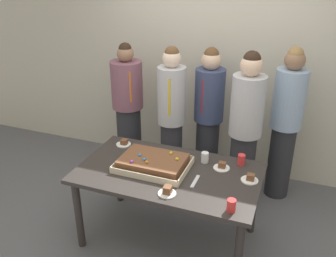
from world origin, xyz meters
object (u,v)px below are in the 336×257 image
(plated_slice_far_left, at_px, (222,167))
(drink_cup_nearest, at_px, (241,160))
(person_far_right_suit, at_px, (208,116))
(person_striped_tie_right, at_px, (245,130))
(drink_cup_middle, at_px, (231,205))
(plated_slice_near_right, at_px, (250,179))
(plated_slice_near_left, at_px, (167,191))
(person_serving_front, at_px, (128,110))
(person_green_shirt_behind, at_px, (286,123))
(person_left_edge_reaching, at_px, (172,118))
(cake_server_utensil, at_px, (195,181))
(drink_cup_far_end, at_px, (205,157))
(plated_slice_far_right, at_px, (124,143))
(party_table, at_px, (168,180))
(sheet_cake, at_px, (153,163))

(plated_slice_far_left, bearing_deg, drink_cup_nearest, 41.81)
(drink_cup_nearest, bearing_deg, person_far_right_suit, 123.58)
(plated_slice_far_left, distance_m, person_striped_tie_right, 0.61)
(drink_cup_middle, bearing_deg, plated_slice_far_left, 109.80)
(plated_slice_near_right, relative_size, drink_cup_middle, 1.50)
(plated_slice_near_left, xyz_separation_m, person_striped_tie_right, (0.42, 1.15, 0.11))
(plated_slice_near_left, relative_size, person_serving_front, 0.09)
(plated_slice_near_left, xyz_separation_m, person_green_shirt_behind, (0.79, 1.50, 0.11))
(person_green_shirt_behind, xyz_separation_m, person_left_edge_reaching, (-1.20, -0.31, -0.01))
(drink_cup_middle, height_order, cake_server_utensil, drink_cup_middle)
(drink_cup_nearest, xyz_separation_m, person_left_edge_reaching, (-0.88, 0.50, 0.08))
(plated_slice_near_right, xyz_separation_m, drink_cup_far_end, (-0.45, 0.17, 0.03))
(plated_slice_near_left, relative_size, person_far_right_suit, 0.09)
(drink_cup_middle, bearing_deg, plated_slice_near_right, 82.09)
(plated_slice_near_left, relative_size, drink_cup_middle, 1.50)
(plated_slice_far_right, height_order, drink_cup_nearest, drink_cup_nearest)
(party_table, bearing_deg, person_far_right_suit, 87.37)
(sheet_cake, height_order, person_far_right_suit, person_far_right_suit)
(person_striped_tie_right, distance_m, person_left_edge_reaching, 0.83)
(plated_slice_far_right, height_order, cake_server_utensil, plated_slice_far_right)
(person_far_right_suit, bearing_deg, person_striped_tie_right, 64.46)
(party_table, xyz_separation_m, drink_cup_far_end, (0.26, 0.28, 0.14))
(plated_slice_far_left, height_order, plated_slice_far_right, same)
(person_far_right_suit, bearing_deg, plated_slice_far_right, -28.08)
(person_far_right_suit, relative_size, person_left_edge_reaching, 0.97)
(plated_slice_far_left, distance_m, person_serving_front, 1.54)
(plated_slice_near_right, distance_m, person_green_shirt_behind, 1.08)
(plated_slice_near_right, relative_size, plated_slice_far_left, 1.00)
(drink_cup_far_end, bearing_deg, person_far_right_suit, 103.20)
(plated_slice_near_left, xyz_separation_m, drink_cup_far_end, (0.14, 0.61, 0.02))
(plated_slice_near_right, height_order, drink_cup_middle, drink_cup_middle)
(plated_slice_far_right, bearing_deg, person_striped_tie_right, 23.45)
(drink_cup_far_end, bearing_deg, drink_cup_middle, -58.84)
(plated_slice_far_left, distance_m, person_far_right_suit, 1.02)
(sheet_cake, distance_m, person_left_edge_reaching, 0.86)
(drink_cup_middle, xyz_separation_m, cake_server_utensil, (-0.37, 0.29, -0.05))
(plated_slice_far_right, distance_m, drink_cup_middle, 1.43)
(plated_slice_far_left, height_order, person_left_edge_reaching, person_left_edge_reaching)
(plated_slice_far_right, height_order, person_far_right_suit, person_far_right_suit)
(drink_cup_nearest, distance_m, drink_cup_far_end, 0.34)
(person_left_edge_reaching, bearing_deg, cake_server_utensil, 21.99)
(plated_slice_far_right, bearing_deg, plated_slice_far_left, -5.28)
(plated_slice_far_right, xyz_separation_m, person_left_edge_reaching, (0.32, 0.54, 0.11))
(sheet_cake, bearing_deg, drink_cup_far_end, 32.44)
(sheet_cake, distance_m, person_striped_tie_right, 1.06)
(sheet_cake, distance_m, plated_slice_far_right, 0.55)
(person_left_edge_reaching, bearing_deg, person_green_shirt_behind, 95.09)
(plated_slice_near_left, relative_size, person_left_edge_reaching, 0.09)
(plated_slice_far_left, relative_size, cake_server_utensil, 0.75)
(party_table, distance_m, plated_slice_far_left, 0.50)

